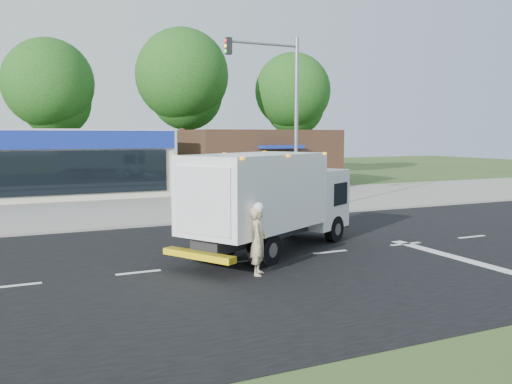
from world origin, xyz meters
TOP-DOWN VIEW (x-y plane):
  - ground at (0.00, 0.00)m, footprint 120.00×120.00m
  - road_asphalt at (0.00, 0.00)m, footprint 60.00×14.00m
  - sidewalk at (0.00, 8.20)m, footprint 60.00×2.40m
  - parking_apron at (0.00, 14.00)m, footprint 60.00×9.00m
  - lane_markings at (1.35, -1.35)m, footprint 55.20×7.00m
  - ems_box_truck at (-1.71, 0.81)m, footprint 7.17×5.36m
  - emergency_worker at (-3.19, -1.53)m, footprint 0.72×0.79m
  - retail_strip_mall at (-9.00, 19.93)m, footprint 18.00×6.20m
  - brown_storefront at (7.00, 19.98)m, footprint 10.00×6.70m
  - traffic_signal_pole at (2.35, 7.60)m, footprint 3.51×0.25m
  - background_trees at (-0.85, 28.16)m, footprint 36.77×7.39m

SIDE VIEW (x-z plane):
  - ground at x=0.00m, z-range 0.00..0.00m
  - road_asphalt at x=0.00m, z-range -0.01..0.01m
  - parking_apron at x=0.00m, z-range 0.00..0.02m
  - lane_markings at x=1.35m, z-range 0.01..0.02m
  - sidewalk at x=0.00m, z-range 0.00..0.12m
  - emergency_worker at x=-3.19m, z-range -0.02..1.91m
  - ems_box_truck at x=-1.71m, z-range 0.24..3.35m
  - brown_storefront at x=7.00m, z-range 0.00..4.00m
  - retail_strip_mall at x=-9.00m, z-range 0.01..4.01m
  - traffic_signal_pole at x=2.35m, z-range 0.92..8.92m
  - background_trees at x=-0.85m, z-range 1.33..13.43m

